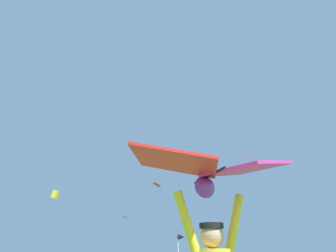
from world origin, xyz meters
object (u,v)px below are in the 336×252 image
held_stunt_kite (212,170)px  distant_kite_green_low_left (125,217)px  marker_flag (181,241)px  distant_kite_yellow_far_center (55,195)px  distant_kite_magenta_overhead_distant (244,157)px  distant_kite_red_mid_left (157,184)px

held_stunt_kite → distant_kite_green_low_left: (6.15, 31.99, 3.12)m
held_stunt_kite → distant_kite_green_low_left: 32.72m
marker_flag → distant_kite_yellow_far_center: bearing=104.0°
distant_kite_magenta_overhead_distant → distant_kite_yellow_far_center: 19.98m
distant_kite_green_low_left → distant_kite_yellow_far_center: bearing=-165.1°
distant_kite_yellow_far_center → marker_flag: (5.27, -21.16, -5.19)m
distant_kite_green_low_left → distant_kite_magenta_overhead_distant: distant_kite_magenta_overhead_distant is taller
distant_kite_red_mid_left → distant_kite_magenta_overhead_distant: distant_kite_magenta_overhead_distant is taller
distant_kite_red_mid_left → marker_flag: 9.28m
distant_kite_green_low_left → distant_kite_red_mid_left: size_ratio=0.72×
distant_kite_red_mid_left → marker_flag: bearing=-101.8°
distant_kite_red_mid_left → distant_kite_yellow_far_center: (-6.97, 13.01, 1.08)m
distant_kite_magenta_overhead_distant → held_stunt_kite: bearing=-127.5°
marker_flag → distant_kite_magenta_overhead_distant: bearing=38.5°
distant_kite_red_mid_left → marker_flag: distant_kite_red_mid_left is taller
distant_kite_magenta_overhead_distant → distant_kite_yellow_far_center: size_ratio=0.91×
distant_kite_red_mid_left → distant_kite_green_low_left: bearing=85.8°
held_stunt_kite → distant_kite_yellow_far_center: 30.29m
distant_kite_green_low_left → marker_flag: bearing=-96.9°
distant_kite_red_mid_left → distant_kite_magenta_overhead_distant: 7.41m
held_stunt_kite → distant_kite_magenta_overhead_distant: (11.90, 15.48, 6.23)m
distant_kite_yellow_far_center → marker_flag: 22.41m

